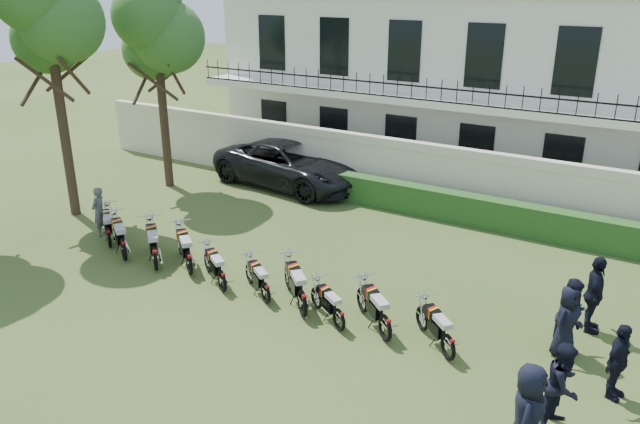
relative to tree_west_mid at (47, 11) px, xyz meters
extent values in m
plane|color=#3B5321|center=(9.46, -1.00, -6.67)|extent=(100.00, 100.00, 0.00)
cube|color=beige|center=(9.46, 7.00, -5.67)|extent=(30.00, 0.30, 2.00)
cube|color=beige|center=(9.46, 7.00, -4.52)|extent=(30.00, 0.35, 0.30)
cube|color=#224117|center=(10.46, 6.20, -6.17)|extent=(18.00, 0.60, 1.00)
cube|color=white|center=(9.46, 13.00, -3.17)|extent=(20.00, 8.00, 7.00)
cube|color=white|center=(9.46, 8.30, -3.17)|extent=(20.00, 1.40, 0.25)
cube|color=black|center=(9.46, 7.65, -2.57)|extent=(20.00, 0.05, 0.05)
cube|color=black|center=(9.46, 7.65, -3.02)|extent=(20.00, 0.05, 0.05)
cube|color=black|center=(1.96, 9.02, -5.07)|extent=(1.30, 0.12, 2.20)
cube|color=black|center=(1.96, 9.02, -1.57)|extent=(1.30, 0.12, 2.20)
cube|color=black|center=(4.96, 9.02, -5.07)|extent=(1.30, 0.12, 2.20)
cube|color=black|center=(4.96, 9.02, -1.57)|extent=(1.30, 0.12, 2.20)
cube|color=black|center=(7.96, 9.02, -5.07)|extent=(1.30, 0.12, 2.20)
cube|color=black|center=(7.96, 9.02, -1.57)|extent=(1.30, 0.12, 2.20)
cube|color=black|center=(10.96, 9.02, -5.07)|extent=(1.30, 0.12, 2.20)
cube|color=black|center=(10.96, 9.02, -1.57)|extent=(1.30, 0.12, 2.20)
cube|color=black|center=(13.96, 9.02, -5.07)|extent=(1.30, 0.12, 2.20)
cube|color=black|center=(13.96, 9.02, -1.57)|extent=(1.30, 0.12, 2.20)
cylinder|color=#473323|center=(-0.04, 0.00, -3.69)|extent=(0.32, 0.32, 5.95)
sphere|color=#2E6227|center=(0.36, 0.20, -0.29)|extent=(2.60, 2.60, 2.60)
sphere|color=#2E6227|center=(-0.64, 0.30, -0.89)|extent=(2.20, 2.20, 2.20)
cylinder|color=#473323|center=(0.46, 4.00, -4.04)|extent=(0.32, 0.32, 5.25)
sphere|color=#2E6227|center=(0.86, 4.20, -1.04)|extent=(2.60, 2.60, 2.60)
sphere|color=#2E6227|center=(-0.14, 4.30, -1.57)|extent=(2.20, 2.20, 2.20)
sphere|color=#2E6227|center=(0.56, 3.50, -0.29)|extent=(2.40, 2.40, 2.40)
sphere|color=#2E6227|center=(0.46, 4.00, 0.23)|extent=(2.00, 2.00, 2.00)
torus|color=black|center=(3.80, -1.80, -6.36)|extent=(0.53, 0.48, 0.62)
torus|color=black|center=(2.79, -0.94, -6.36)|extent=(0.53, 0.48, 0.62)
cube|color=black|center=(3.33, -1.40, -6.21)|extent=(0.55, 0.51, 0.31)
cube|color=black|center=(3.16, -1.25, -5.93)|extent=(0.52, 0.50, 0.23)
cube|color=red|center=(3.16, -1.25, -5.92)|extent=(0.17, 0.29, 0.24)
cube|color=yellow|center=(3.20, -1.29, -5.92)|extent=(0.15, 0.28, 0.24)
cube|color=#AAAAAA|center=(3.54, -1.58, -5.89)|extent=(0.59, 0.55, 0.12)
cylinder|color=silver|center=(2.91, -1.04, -5.63)|extent=(0.42, 0.49, 0.03)
torus|color=black|center=(4.99, -2.18, -6.34)|extent=(0.61, 0.45, 0.67)
torus|color=black|center=(3.79, -1.41, -6.34)|extent=(0.61, 0.45, 0.67)
cube|color=black|center=(4.43, -1.82, -6.18)|extent=(0.61, 0.49, 0.33)
cube|color=black|center=(4.22, -1.69, -5.88)|extent=(0.57, 0.51, 0.24)
cube|color=red|center=(4.22, -1.69, -5.87)|extent=(0.15, 0.31, 0.25)
cube|color=yellow|center=(4.28, -1.72, -5.87)|extent=(0.12, 0.30, 0.25)
cube|color=#AAAAAA|center=(4.68, -1.98, -5.84)|extent=(0.65, 0.55, 0.13)
cylinder|color=silver|center=(3.93, -1.50, -5.55)|extent=(0.39, 0.57, 0.03)
torus|color=black|center=(6.15, -2.22, -6.33)|extent=(0.58, 0.52, 0.68)
torus|color=black|center=(5.04, -1.29, -6.33)|extent=(0.58, 0.52, 0.68)
cube|color=black|center=(5.64, -1.79, -6.17)|extent=(0.60, 0.55, 0.33)
cube|color=black|center=(5.44, -1.62, -5.87)|extent=(0.57, 0.55, 0.25)
cube|color=red|center=(5.44, -1.62, -5.85)|extent=(0.19, 0.31, 0.26)
cube|color=yellow|center=(5.49, -1.67, -5.85)|extent=(0.16, 0.30, 0.26)
cube|color=#AAAAAA|center=(5.87, -1.99, -5.82)|extent=(0.64, 0.60, 0.13)
cylinder|color=silver|center=(5.17, -1.39, -5.53)|extent=(0.46, 0.53, 0.03)
torus|color=black|center=(7.17, -1.91, -6.34)|extent=(0.59, 0.48, 0.66)
torus|color=black|center=(6.04, -1.05, -6.34)|extent=(0.59, 0.48, 0.66)
cube|color=black|center=(6.65, -1.52, -6.18)|extent=(0.60, 0.52, 0.33)
cube|color=black|center=(6.45, -1.36, -5.88)|extent=(0.56, 0.52, 0.24)
cube|color=red|center=(6.45, -1.36, -5.87)|extent=(0.17, 0.31, 0.25)
cube|color=yellow|center=(6.50, -1.40, -5.87)|extent=(0.14, 0.30, 0.25)
cube|color=#AAAAAA|center=(6.88, -1.69, -5.84)|extent=(0.64, 0.57, 0.13)
cylinder|color=silver|center=(6.17, -1.15, -5.56)|extent=(0.42, 0.54, 0.03)
torus|color=black|center=(8.52, -2.10, -6.38)|extent=(0.54, 0.39, 0.59)
torus|color=black|center=(7.46, -1.43, -6.38)|extent=(0.54, 0.39, 0.59)
cube|color=black|center=(8.03, -1.79, -6.23)|extent=(0.54, 0.43, 0.29)
cube|color=black|center=(7.85, -1.67, -5.97)|extent=(0.50, 0.45, 0.21)
cube|color=red|center=(7.85, -1.67, -5.96)|extent=(0.13, 0.27, 0.22)
cube|color=yellow|center=(7.89, -1.70, -5.96)|extent=(0.10, 0.27, 0.22)
cube|color=#AAAAAA|center=(8.25, -1.93, -5.93)|extent=(0.57, 0.48, 0.12)
cylinder|color=silver|center=(7.58, -1.51, -5.68)|extent=(0.34, 0.50, 0.03)
torus|color=black|center=(9.81, -2.00, -6.40)|extent=(0.51, 0.37, 0.56)
torus|color=black|center=(8.82, -1.35, -6.40)|extent=(0.51, 0.37, 0.56)
cube|color=black|center=(9.35, -1.70, -6.26)|extent=(0.51, 0.41, 0.27)
cube|color=black|center=(9.18, -1.58, -6.01)|extent=(0.47, 0.42, 0.20)
cube|color=red|center=(9.18, -1.58, -6.00)|extent=(0.13, 0.26, 0.21)
cube|color=yellow|center=(9.22, -1.61, -6.00)|extent=(0.10, 0.25, 0.21)
cube|color=#AAAAAA|center=(9.56, -1.83, -5.98)|extent=(0.54, 0.46, 0.11)
cylinder|color=silver|center=(8.93, -1.42, -5.74)|extent=(0.32, 0.47, 0.03)
torus|color=black|center=(10.97, -2.21, -6.34)|extent=(0.56, 0.53, 0.67)
torus|color=black|center=(9.92, -1.25, -6.34)|extent=(0.56, 0.53, 0.67)
cube|color=black|center=(10.48, -1.77, -6.17)|extent=(0.58, 0.55, 0.33)
cube|color=black|center=(10.30, -1.60, -5.88)|extent=(0.56, 0.55, 0.24)
cube|color=red|center=(10.30, -1.60, -5.87)|extent=(0.19, 0.31, 0.25)
cube|color=yellow|center=(10.35, -1.64, -5.87)|extent=(0.16, 0.30, 0.25)
cube|color=#AAAAAA|center=(10.70, -1.97, -5.83)|extent=(0.62, 0.60, 0.13)
cylinder|color=silver|center=(10.04, -1.36, -5.55)|extent=(0.47, 0.51, 0.03)
torus|color=black|center=(12.01, -2.14, -6.40)|extent=(0.51, 0.36, 0.55)
torus|color=black|center=(11.02, -1.53, -6.40)|extent=(0.51, 0.36, 0.55)
cube|color=black|center=(11.55, -1.86, -6.27)|extent=(0.50, 0.40, 0.27)
cube|color=black|center=(11.38, -1.75, -6.03)|extent=(0.46, 0.41, 0.20)
cube|color=red|center=(11.38, -1.75, -6.02)|extent=(0.12, 0.25, 0.21)
cube|color=yellow|center=(11.42, -1.78, -6.02)|extent=(0.09, 0.25, 0.21)
cube|color=#AAAAAA|center=(11.76, -1.99, -5.99)|extent=(0.53, 0.44, 0.11)
cylinder|color=silver|center=(11.13, -1.60, -5.76)|extent=(0.31, 0.47, 0.03)
torus|color=black|center=(13.11, -2.10, -6.36)|extent=(0.54, 0.48, 0.63)
torus|color=black|center=(12.08, -1.23, -6.36)|extent=(0.54, 0.48, 0.63)
cube|color=black|center=(12.64, -1.70, -6.20)|extent=(0.55, 0.51, 0.31)
cube|color=black|center=(12.46, -1.55, -5.92)|extent=(0.53, 0.51, 0.23)
cube|color=red|center=(12.46, -1.55, -5.91)|extent=(0.17, 0.29, 0.24)
cube|color=yellow|center=(12.50, -1.59, -5.91)|extent=(0.15, 0.28, 0.24)
cube|color=#AAAAAA|center=(12.85, -1.88, -5.88)|extent=(0.59, 0.56, 0.12)
cylinder|color=silver|center=(12.20, -1.33, -5.61)|extent=(0.43, 0.49, 0.03)
torus|color=black|center=(14.52, -2.04, -6.38)|extent=(0.49, 0.45, 0.58)
torus|color=black|center=(13.59, -1.22, -6.38)|extent=(0.49, 0.45, 0.58)
cube|color=black|center=(14.09, -1.66, -6.24)|extent=(0.51, 0.48, 0.29)
cube|color=black|center=(13.93, -1.51, -5.98)|extent=(0.49, 0.47, 0.21)
cube|color=red|center=(13.93, -1.51, -5.97)|extent=(0.17, 0.27, 0.22)
cube|color=yellow|center=(13.97, -1.55, -5.97)|extent=(0.14, 0.26, 0.22)
cube|color=#AAAAAA|center=(14.28, -1.83, -5.94)|extent=(0.55, 0.52, 0.11)
cylinder|color=silver|center=(13.70, -1.31, -5.70)|extent=(0.40, 0.45, 0.03)
imported|color=black|center=(4.52, 6.49, -5.80)|extent=(6.52, 3.51, 1.74)
imported|color=#5C5C61|center=(2.27, -0.83, -5.88)|extent=(0.53, 0.66, 1.58)
imported|color=black|center=(16.19, -3.77, -5.74)|extent=(0.70, 0.98, 1.85)
imported|color=black|center=(16.50, -2.51, -5.83)|extent=(0.76, 0.91, 1.67)
imported|color=black|center=(17.22, -1.13, -5.88)|extent=(0.62, 1.00, 1.58)
imported|color=black|center=(16.08, -0.10, -5.86)|extent=(0.71, 0.90, 1.61)
imported|color=black|center=(16.15, 0.05, -5.80)|extent=(0.89, 1.01, 1.73)
imported|color=black|center=(16.39, 1.22, -5.75)|extent=(0.63, 1.15, 1.85)
camera|label=1|loc=(17.70, -12.67, 0.95)|focal=35.00mm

